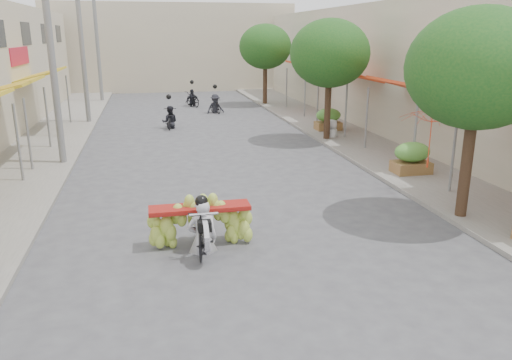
# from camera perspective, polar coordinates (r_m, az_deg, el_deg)

# --- Properties ---
(ground) EXTENTS (120.00, 120.00, 0.00)m
(ground) POSITION_cam_1_polar(r_m,az_deg,el_deg) (8.38, 5.82, -16.91)
(ground) COLOR #4F4F53
(ground) RESTS_ON ground
(sidewalk_left) EXTENTS (4.00, 60.00, 0.12)m
(sidewalk_left) POSITION_cam_1_polar(r_m,az_deg,el_deg) (22.61, -24.05, 3.37)
(sidewalk_left) COLOR gray
(sidewalk_left) RESTS_ON ground
(sidewalk_right) EXTENTS (4.00, 60.00, 0.12)m
(sidewalk_right) POSITION_cam_1_polar(r_m,az_deg,el_deg) (23.97, 10.83, 5.18)
(sidewalk_right) COLOR gray
(sidewalk_right) RESTS_ON ground
(shophouse_row_right) EXTENTS (9.77, 40.00, 6.00)m
(shophouse_row_right) POSITION_cam_1_polar(r_m,az_deg,el_deg) (25.13, 22.88, 11.49)
(shophouse_row_right) COLOR #BDB39C
(shophouse_row_right) RESTS_ON ground
(far_building) EXTENTS (20.00, 6.00, 7.00)m
(far_building) POSITION_cam_1_polar(r_m,az_deg,el_deg) (44.71, -9.61, 14.74)
(far_building) COLOR #C3B69A
(far_building) RESTS_ON ground
(utility_pole_mid) EXTENTS (0.60, 0.24, 8.00)m
(utility_pole_mid) POSITION_cam_1_polar(r_m,az_deg,el_deg) (18.91, -22.38, 13.48)
(utility_pole_mid) COLOR slate
(utility_pole_mid) RESTS_ON ground
(utility_pole_far) EXTENTS (0.60, 0.24, 8.00)m
(utility_pole_far) POSITION_cam_1_polar(r_m,az_deg,el_deg) (27.82, -19.28, 14.32)
(utility_pole_far) COLOR slate
(utility_pole_far) RESTS_ON ground
(utility_pole_back) EXTENTS (0.60, 0.24, 8.00)m
(utility_pole_back) POSITION_cam_1_polar(r_m,az_deg,el_deg) (36.78, -17.68, 14.74)
(utility_pole_back) COLOR slate
(utility_pole_back) RESTS_ON ground
(street_tree_near) EXTENTS (3.40, 3.40, 5.25)m
(street_tree_near) POSITION_cam_1_polar(r_m,az_deg,el_deg) (13.14, 24.05, 11.48)
(street_tree_near) COLOR #3A2719
(street_tree_near) RESTS_ON ground
(street_tree_mid) EXTENTS (3.40, 3.40, 5.25)m
(street_tree_mid) POSITION_cam_1_polar(r_m,az_deg,el_deg) (22.03, 8.43, 14.10)
(street_tree_mid) COLOR #3A2719
(street_tree_mid) RESTS_ON ground
(street_tree_far) EXTENTS (3.40, 3.40, 5.25)m
(street_tree_far) POSITION_cam_1_polar(r_m,az_deg,el_deg) (33.54, 1.06, 14.98)
(street_tree_far) COLOR #3A2719
(street_tree_far) RESTS_ON ground
(produce_crate_mid) EXTENTS (1.20, 0.88, 1.16)m
(produce_crate_mid) POSITION_cam_1_polar(r_m,az_deg,el_deg) (17.35, 17.40, 2.70)
(produce_crate_mid) COLOR brown
(produce_crate_mid) RESTS_ON ground
(produce_crate_far) EXTENTS (1.20, 0.88, 1.16)m
(produce_crate_far) POSITION_cam_1_polar(r_m,az_deg,el_deg) (24.48, 8.27, 7.08)
(produce_crate_far) COLOR brown
(produce_crate_far) RESTS_ON ground
(banana_motorbike) EXTENTS (2.23, 1.94, 2.22)m
(banana_motorbike) POSITION_cam_1_polar(r_m,az_deg,el_deg) (10.96, -6.29, -4.34)
(banana_motorbike) COLOR black
(banana_motorbike) RESTS_ON ground
(market_umbrella) EXTENTS (2.54, 2.54, 1.80)m
(market_umbrella) POSITION_cam_1_polar(r_m,az_deg,el_deg) (15.58, 19.73, 7.72)
(market_umbrella) COLOR red
(market_umbrella) RESTS_ON ground
(pedestrian) EXTENTS (0.91, 0.74, 1.59)m
(pedestrian) POSITION_cam_1_polar(r_m,az_deg,el_deg) (22.67, 8.77, 6.85)
(pedestrian) COLOR silver
(pedestrian) RESTS_ON ground
(bg_motorbike_a) EXTENTS (0.84, 1.74, 1.95)m
(bg_motorbike_a) POSITION_cam_1_polar(r_m,az_deg,el_deg) (25.63, -9.86, 7.47)
(bg_motorbike_a) COLOR black
(bg_motorbike_a) RESTS_ON ground
(bg_motorbike_b) EXTENTS (1.17, 1.55, 1.95)m
(bg_motorbike_b) POSITION_cam_1_polar(r_m,az_deg,el_deg) (30.34, -4.69, 9.29)
(bg_motorbike_b) COLOR black
(bg_motorbike_b) RESTS_ON ground
(bg_motorbike_c) EXTENTS (1.16, 1.80, 1.95)m
(bg_motorbike_c) POSITION_cam_1_polar(r_m,az_deg,el_deg) (33.34, -7.30, 9.67)
(bg_motorbike_c) COLOR black
(bg_motorbike_c) RESTS_ON ground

